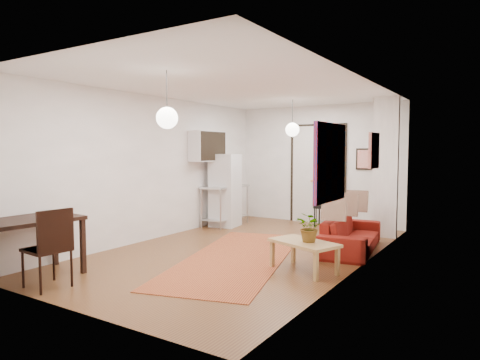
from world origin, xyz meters
The scene contains 27 objects.
floor centered at (0.00, 0.00, 0.00)m, with size 7.00×7.00×0.00m, color brown.
ceiling centered at (0.00, 0.00, 2.90)m, with size 4.20×7.00×0.02m, color white.
wall_back centered at (0.00, 3.50, 1.45)m, with size 4.20×0.02×2.90m, color white.
wall_front centered at (0.00, -3.50, 1.45)m, with size 4.20×0.02×2.90m, color white.
wall_left centered at (-2.10, 0.00, 1.45)m, with size 0.02×7.00×2.90m, color white.
wall_right centered at (2.10, 0.00, 1.45)m, with size 0.02×7.00×2.90m, color white.
double_doors centered at (0.00, 3.46, 1.20)m, with size 1.44×0.06×2.50m, color silver.
stub_partition centered at (1.85, 2.55, 1.45)m, with size 0.50×0.10×2.90m, color white.
wall_cabinet centered at (-1.92, 1.50, 1.90)m, with size 0.35×1.00×0.70m, color white.
painting_popart centered at (2.08, -1.25, 1.65)m, with size 0.05×1.00×1.00m, color red.
painting_abstract centered at (2.08, 0.80, 1.80)m, with size 0.05×0.50×0.60m, color beige.
poster_back centered at (1.15, 3.47, 1.60)m, with size 0.40×0.03×0.50m, color red.
print_left centered at (-2.07, 2.00, 1.95)m, with size 0.03×0.44×0.54m, color #A27243.
pendant_back centered at (0.00, 2.00, 2.25)m, with size 0.30×0.30×0.80m.
pendant_front centered at (0.00, -2.00, 2.25)m, with size 0.30×0.30×0.80m.
kilim_rug centered at (0.18, -0.51, 0.01)m, with size 1.56×4.16×0.01m, color #AC5D2B.
sofa centered at (1.64, 1.03, 0.30)m, with size 2.03×0.79×0.59m, color maroon.
coffee_table centered at (1.46, -0.64, 0.39)m, with size 1.15×0.88×0.45m.
potted_plant centered at (1.56, -0.64, 0.67)m, with size 0.40×0.34×0.44m, color #295B2A.
kitchen_counter centered at (-1.75, 1.98, 0.62)m, with size 0.63×1.25×0.96m.
bowl centered at (-1.75, 1.68, 0.98)m, with size 0.22×0.22×0.06m, color silver.
soap_bottle centered at (-1.75, 2.23, 1.05)m, with size 0.09×0.09×0.20m, color teal.
fridge centered at (-1.68, 1.87, 0.86)m, with size 0.61×0.61×1.71m, color silver.
dining_table centered at (-1.69, -3.15, 0.76)m, with size 1.01×1.61×0.85m.
dining_chair_near centered at (-1.09, -3.04, 0.61)m, with size 0.55×0.74×1.05m.
dining_chair_far centered at (-1.09, -3.04, 0.61)m, with size 0.55×0.74×1.05m.
black_side_chair centered at (0.31, 3.24, 0.54)m, with size 0.45×0.45×0.92m.
Camera 1 is at (4.01, -6.46, 1.81)m, focal length 32.00 mm.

